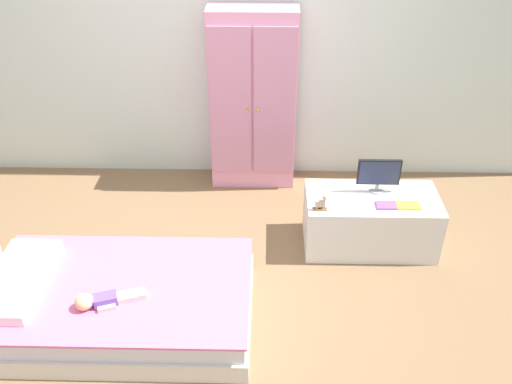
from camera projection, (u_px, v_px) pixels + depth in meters
name	position (u px, v px, depth m)	size (l,w,h in m)	color
ground_plane	(212.00, 294.00, 3.57)	(10.00, 10.00, 0.02)	brown
back_wall	(223.00, 15.00, 4.14)	(6.40, 0.05, 2.70)	silver
bed	(121.00, 302.00, 3.31)	(1.57, 0.94, 0.27)	silver
pillow	(18.00, 279.00, 3.23)	(0.32, 0.68, 0.07)	white
doll	(97.00, 300.00, 3.08)	(0.38, 0.19, 0.10)	#6B4CB2
wardrobe	(253.00, 101.00, 4.32)	(0.68, 0.30, 1.46)	#E599BC
tv_stand	(370.00, 221.00, 3.88)	(0.92, 0.47, 0.40)	silver
tv_monitor	(379.00, 174.00, 3.76)	(0.30, 0.10, 0.25)	#99999E
rocking_horse_toy	(321.00, 203.00, 3.62)	(0.10, 0.04, 0.12)	#8E6642
book_purple	(386.00, 205.00, 3.68)	(0.13, 0.09, 0.01)	#8E51B2
book_yellow	(408.00, 205.00, 3.68)	(0.16, 0.09, 0.02)	gold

